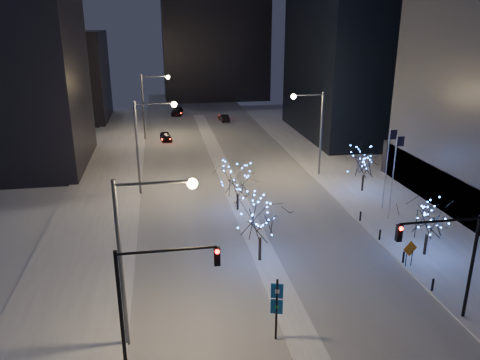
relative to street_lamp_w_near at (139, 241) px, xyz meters
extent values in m
plane|color=white|center=(8.94, -2.00, -6.50)|extent=(160.00, 160.00, 0.00)
cube|color=silver|center=(8.94, 33.00, -6.49)|extent=(20.00, 130.00, 0.02)
cube|color=white|center=(8.94, 28.00, -6.42)|extent=(2.00, 80.00, 0.15)
cube|color=white|center=(23.94, 18.00, -6.42)|extent=(10.00, 90.00, 0.15)
cube|color=white|center=(-5.06, 18.00, -6.42)|extent=(8.00, 90.00, 0.15)
cube|color=black|center=(-17.06, 68.00, 1.50)|extent=(18.00, 16.00, 16.00)
cube|color=black|center=(14.94, 90.00, 14.50)|extent=(24.00, 14.00, 42.00)
cylinder|color=#595E66|center=(-1.06, 0.00, -1.50)|extent=(0.24, 0.24, 10.00)
cylinder|color=#595E66|center=(0.94, 0.00, 3.20)|extent=(4.00, 0.16, 0.16)
sphere|color=#FFC67F|center=(2.94, 0.00, 3.05)|extent=(0.56, 0.56, 0.56)
cylinder|color=#595E66|center=(-1.06, 25.00, -1.50)|extent=(0.24, 0.24, 10.00)
cylinder|color=#595E66|center=(0.94, 25.00, 3.20)|extent=(4.00, 0.16, 0.16)
sphere|color=#FFC67F|center=(2.94, 25.00, 3.05)|extent=(0.56, 0.56, 0.56)
cylinder|color=#595E66|center=(-1.06, 50.00, -1.50)|extent=(0.24, 0.24, 10.00)
cylinder|color=#595E66|center=(0.94, 50.00, 3.20)|extent=(4.00, 0.16, 0.16)
sphere|color=#FFC67F|center=(2.94, 50.00, 3.05)|extent=(0.56, 0.56, 0.56)
cylinder|color=#595E66|center=(19.94, 28.00, -1.50)|extent=(0.24, 0.24, 10.00)
cylinder|color=#595E66|center=(18.19, 28.00, 3.20)|extent=(3.50, 0.16, 0.16)
sphere|color=#FFC67F|center=(16.44, 28.00, 3.05)|extent=(0.56, 0.56, 0.56)
cylinder|color=black|center=(-1.06, -2.00, -3.00)|extent=(0.20, 0.20, 7.00)
cylinder|color=black|center=(1.44, -2.00, 0.30)|extent=(5.00, 0.14, 0.14)
cube|color=black|center=(3.94, -2.00, -0.25)|extent=(0.32, 0.28, 1.00)
sphere|color=#FF0C05|center=(3.94, -2.18, 0.10)|extent=(0.22, 0.22, 0.22)
cylinder|color=black|center=(19.44, -1.00, -3.00)|extent=(0.20, 0.20, 7.00)
cylinder|color=black|center=(16.94, -1.00, 0.30)|extent=(5.00, 0.14, 0.14)
cube|color=black|center=(14.44, -1.00, -0.25)|extent=(0.32, 0.28, 1.00)
sphere|color=#FF0C05|center=(14.44, -1.18, 0.10)|extent=(0.22, 0.22, 0.22)
cylinder|color=silver|center=(21.94, 14.00, -2.35)|extent=(0.10, 0.10, 8.00)
cube|color=black|center=(22.29, 14.00, 1.05)|extent=(0.70, 0.03, 0.90)
cylinder|color=silver|center=(22.54, 16.50, -2.35)|extent=(0.10, 0.10, 8.00)
cube|color=black|center=(22.89, 16.50, 1.05)|extent=(0.70, 0.03, 0.90)
cylinder|color=black|center=(19.14, 2.00, -5.90)|extent=(0.16, 0.16, 0.90)
cylinder|color=black|center=(19.14, 6.00, -5.90)|extent=(0.16, 0.16, 0.90)
cylinder|color=black|center=(19.14, 10.00, -5.90)|extent=(0.16, 0.16, 0.90)
cylinder|color=black|center=(19.14, 14.00, -5.90)|extent=(0.16, 0.16, 0.90)
imported|color=black|center=(2.17, 48.62, -5.83)|extent=(2.01, 4.07, 1.33)
imported|color=black|center=(13.06, 61.71, -5.85)|extent=(1.78, 4.08, 1.31)
imported|color=black|center=(4.83, 69.60, -5.78)|extent=(2.78, 5.24, 1.45)
cylinder|color=black|center=(8.44, 8.26, -5.42)|extent=(0.22, 0.22, 1.86)
cylinder|color=black|center=(8.44, 18.60, -5.54)|extent=(0.22, 0.22, 1.62)
cylinder|color=black|center=(21.47, 6.96, -5.50)|extent=(0.22, 0.22, 1.70)
cylinder|color=black|center=(22.70, 21.66, -5.49)|extent=(0.22, 0.22, 1.73)
cylinder|color=black|center=(7.42, -1.00, -4.52)|extent=(0.14, 0.14, 3.96)
cube|color=#0D4E93|center=(7.42, -1.00, -3.27)|extent=(0.69, 0.32, 0.91)
cube|color=#0D4E93|center=(7.42, -1.00, -4.29)|extent=(0.69, 0.32, 0.91)
cylinder|color=black|center=(19.01, 5.42, -5.73)|extent=(0.07, 0.07, 1.24)
cylinder|color=black|center=(19.46, 5.42, -5.73)|extent=(0.07, 0.07, 1.24)
cube|color=orange|center=(19.24, 5.42, -4.89)|extent=(1.25, 0.29, 1.27)
camera|label=1|loc=(1.48, -23.18, 11.10)|focal=35.00mm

